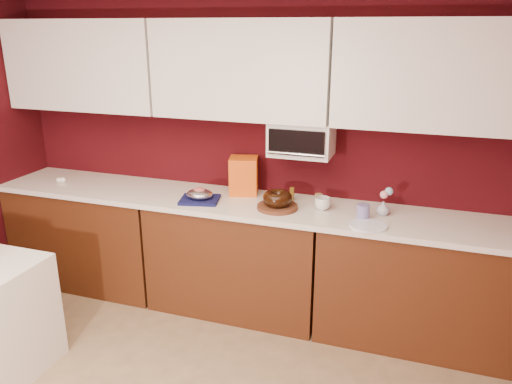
{
  "coord_description": "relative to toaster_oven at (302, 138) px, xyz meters",
  "views": [
    {
      "loc": [
        1.28,
        -1.36,
        2.15
      ],
      "look_at": [
        0.19,
        1.84,
        1.02
      ],
      "focal_mm": 35.0,
      "sensor_mm": 36.0,
      "label": 1
    }
  ],
  "objects": [
    {
      "name": "wall_back",
      "position": [
        -0.45,
        0.15,
        -0.12
      ],
      "size": [
        4.0,
        0.02,
        2.5
      ],
      "primitive_type": "cube",
      "color": "#3D080C",
      "rests_on": "floor"
    },
    {
      "name": "dark_pan",
      "position": [
        -0.15,
        -0.06,
        -0.46
      ],
      "size": [
        0.24,
        0.24,
        0.03
      ],
      "primitive_type": "cylinder",
      "rotation": [
        0.0,
        0.0,
        -0.27
      ],
      "color": "black",
      "rests_on": "countertop"
    },
    {
      "name": "pandoro_box",
      "position": [
        -0.46,
        0.01,
        -0.33
      ],
      "size": [
        0.25,
        0.24,
        0.29
      ],
      "primitive_type": "cube",
      "rotation": [
        0.0,
        0.0,
        0.26
      ],
      "color": "red",
      "rests_on": "countertop"
    },
    {
      "name": "blue_jar",
      "position": [
        0.5,
        -0.24,
        -0.42
      ],
      "size": [
        0.1,
        0.1,
        0.1
      ],
      "primitive_type": "cylinder",
      "rotation": [
        0.0,
        0.0,
        -0.16
      ],
      "color": "navy",
      "rests_on": "countertop"
    },
    {
      "name": "egg_right",
      "position": [
        -2.03,
        -0.21,
        -0.45
      ],
      "size": [
        0.06,
        0.05,
        0.04
      ],
      "primitive_type": "ellipsoid",
      "rotation": [
        0.0,
        0.0,
        -0.34
      ],
      "color": "white",
      "rests_on": "countertop"
    },
    {
      "name": "coffee_mug",
      "position": [
        0.2,
        -0.15,
        -0.42
      ],
      "size": [
        0.13,
        0.13,
        0.11
      ],
      "primitive_type": "imported",
      "rotation": [
        0.0,
        0.0,
        0.52
      ],
      "color": "white",
      "rests_on": "countertop"
    },
    {
      "name": "roasted_ham",
      "position": [
        -0.71,
        -0.26,
        -0.4
      ],
      "size": [
        0.1,
        0.08,
        0.06
      ],
      "primitive_type": "ellipsoid",
      "rotation": [
        0.0,
        0.0,
        -0.06
      ],
      "color": "#BF5F57",
      "rests_on": "foil_ham_nest"
    },
    {
      "name": "base_cabinet_right",
      "position": [
        0.88,
        -0.17,
        -0.95
      ],
      "size": [
        1.31,
        0.58,
        0.86
      ],
      "primitive_type": "cube",
      "color": "#4B230F",
      "rests_on": "floor"
    },
    {
      "name": "paper_cup",
      "position": [
        0.15,
        -0.06,
        -0.43
      ],
      "size": [
        0.07,
        0.07,
        0.09
      ],
      "primitive_type": "cylinder",
      "rotation": [
        0.0,
        0.0,
        -0.25
      ],
      "color": "olive",
      "rests_on": "countertop"
    },
    {
      "name": "toaster_oven_door",
      "position": [
        0.0,
        -0.16,
        0.0
      ],
      "size": [
        0.4,
        0.02,
        0.18
      ],
      "primitive_type": "cube",
      "color": "black",
      "rests_on": "toaster_oven"
    },
    {
      "name": "upper_cabinet_center",
      "position": [
        -0.45,
        -0.02,
        0.48
      ],
      "size": [
        1.31,
        0.33,
        0.7
      ],
      "primitive_type": "cube",
      "color": "white",
      "rests_on": "wall_back"
    },
    {
      "name": "flower_vase",
      "position": [
        0.62,
        -0.12,
        -0.42
      ],
      "size": [
        0.09,
        0.09,
        0.11
      ],
      "primitive_type": "imported",
      "rotation": [
        0.0,
        0.0,
        0.27
      ],
      "color": "#ABB4C2",
      "rests_on": "countertop"
    },
    {
      "name": "flower_blue",
      "position": [
        0.65,
        -0.1,
        -0.3
      ],
      "size": [
        0.06,
        0.06,
        0.06
      ],
      "primitive_type": "sphere",
      "color": "#82B2D0",
      "rests_on": "flower_vase"
    },
    {
      "name": "toaster_oven_handle",
      "position": [
        0.0,
        -0.18,
        -0.07
      ],
      "size": [
        0.42,
        0.02,
        0.02
      ],
      "primitive_type": "cylinder",
      "rotation": [
        0.0,
        1.57,
        0.0
      ],
      "color": "silver",
      "rests_on": "toaster_oven"
    },
    {
      "name": "base_cabinet_center",
      "position": [
        -0.45,
        -0.17,
        -0.95
      ],
      "size": [
        1.31,
        0.58,
        0.86
      ],
      "primitive_type": "cube",
      "color": "#4B230F",
      "rests_on": "floor"
    },
    {
      "name": "navy_towel",
      "position": [
        -0.71,
        -0.26,
        -0.46
      ],
      "size": [
        0.33,
        0.3,
        0.02
      ],
      "primitive_type": "cube",
      "rotation": [
        0.0,
        0.0,
        0.23
      ],
      "color": "#121446",
      "rests_on": "countertop"
    },
    {
      "name": "toaster_oven",
      "position": [
        0.0,
        0.0,
        0.0
      ],
      "size": [
        0.45,
        0.3,
        0.25
      ],
      "primitive_type": "cube",
      "color": "white",
      "rests_on": "upper_cabinet_center"
    },
    {
      "name": "upper_cabinet_right",
      "position": [
        0.88,
        -0.02,
        0.48
      ],
      "size": [
        1.31,
        0.33,
        0.7
      ],
      "primitive_type": "cube",
      "color": "white",
      "rests_on": "wall_back"
    },
    {
      "name": "china_plate",
      "position": [
        0.55,
        -0.37,
        -0.47
      ],
      "size": [
        0.3,
        0.3,
        0.01
      ],
      "primitive_type": "cylinder",
      "rotation": [
        0.0,
        0.0,
        0.27
      ],
      "color": "white",
      "rests_on": "countertop"
    },
    {
      "name": "cake_base",
      "position": [
        -0.11,
        -0.23,
        -0.46
      ],
      "size": [
        0.38,
        0.38,
        0.03
      ],
      "primitive_type": "cylinder",
      "rotation": [
        0.0,
        0.0,
        -0.4
      ],
      "color": "#5C2F1B",
      "rests_on": "countertop"
    },
    {
      "name": "egg_left",
      "position": [
        -2.0,
        -0.2,
        -0.45
      ],
      "size": [
        0.06,
        0.05,
        0.04
      ],
      "primitive_type": "ellipsoid",
      "rotation": [
        0.0,
        0.0,
        -0.15
      ],
      "color": "white",
      "rests_on": "countertop"
    },
    {
      "name": "countertop",
      "position": [
        -0.45,
        -0.17,
        -0.49
      ],
      "size": [
        4.0,
        0.62,
        0.04
      ],
      "primitive_type": "cube",
      "color": "white",
      "rests_on": "base_cabinet_center"
    },
    {
      "name": "amber_bottle",
      "position": [
        -0.06,
        -0.03,
        -0.42
      ],
      "size": [
        0.04,
        0.04,
        0.1
      ],
      "primitive_type": "cylinder",
      "rotation": [
        0.0,
        0.0,
        0.33
      ],
      "color": "olive",
      "rests_on": "countertop"
    },
    {
      "name": "base_cabinet_left",
      "position": [
        -1.78,
        -0.17,
        -0.95
      ],
      "size": [
        1.31,
        0.58,
        0.86
      ],
      "primitive_type": "cube",
      "color": "#4B230F",
      "rests_on": "floor"
    },
    {
      "name": "flower_pink",
      "position": [
        0.62,
        -0.12,
        -0.33
      ],
      "size": [
        0.06,
        0.06,
        0.06
      ],
      "primitive_type": "sphere",
      "color": "pink",
      "rests_on": "flower_vase"
    },
    {
      "name": "bundt_cake",
      "position": [
        -0.11,
        -0.23,
        -0.39
      ],
      "size": [
        0.23,
        0.23,
        0.09
      ],
      "primitive_type": "torus",
      "rotation": [
        0.0,
        0.0,
        0.08
      ],
      "color": "black",
      "rests_on": "cake_base"
    },
    {
      "name": "upper_cabinet_left",
      "position": [
        -1.78,
        -0.02,
        0.48
      ],
      "size": [
        1.31,
        0.33,
        0.7
      ],
      "primitive_type": "cube",
      "color": "white",
      "rests_on": "wall_back"
    },
    {
      "name": "foil_ham_nest",
      "position": [
        -0.71,
        -0.26,
        -0.42
      ],
      "size": [
        0.22,
        0.19,
        0.07
      ],
      "primitive_type": "ellipsoid",
      "rotation": [
        0.0,
        0.0,
        0.11
      ],
      "color": "silver",
      "rests_on": "navy_towel"
    }
  ]
}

